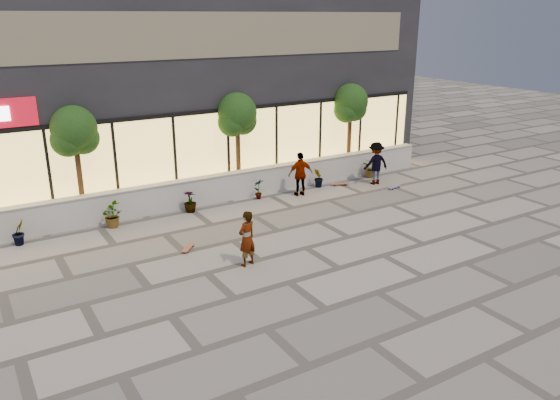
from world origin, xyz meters
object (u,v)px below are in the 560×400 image
tree_east (351,105)px  skateboard_center (188,248)px  skater_right_near (301,174)px  skater_center (247,239)px  skater_right_far (376,163)px  skateboard_right_near (340,184)px  tree_mideast (237,117)px  tree_midwest (74,134)px  skateboard_right_far (395,187)px

tree_east → skateboard_center: 10.81m
skater_right_near → skateboard_center: skater_right_near is taller
skater_center → skater_right_far: bearing=-171.0°
skater_right_near → tree_east: bearing=-144.7°
tree_east → skater_right_far: size_ratio=2.22×
tree_east → skateboard_center: (-9.46, -4.33, -2.92)m
skater_right_far → skateboard_right_near: bearing=-13.3°
tree_east → skater_right_far: bearing=-95.5°
tree_mideast → skateboard_center: tree_mideast is taller
tree_midwest → skateboard_center: size_ratio=6.19×
skater_right_near → skateboard_center: size_ratio=2.71×
skater_center → skateboard_right_near: size_ratio=2.11×
skater_center → skater_right_near: 6.51m
skater_right_near → skateboard_right_far: size_ratio=2.41×
tree_midwest → skater_right_near: (7.80, -1.72, -2.13)m
tree_midwest → skater_right_far: (11.30, -2.05, -2.10)m
tree_east → skater_center: 10.69m
tree_midwest → skater_right_near: tree_midwest is taller
skater_center → skateboard_center: skater_center is taller
skater_right_near → tree_midwest: bearing=-2.1°
skateboard_center → tree_midwest: bearing=68.3°
tree_mideast → skater_right_far: bearing=-21.1°
skateboard_center → skateboard_right_near: skateboard_right_near is taller
skater_right_near → skateboard_right_near: size_ratio=2.26×
tree_east → skateboard_right_near: (-1.59, -1.50, -2.91)m
skater_right_near → skater_right_far: skater_right_far is taller
tree_midwest → skateboard_center: (2.04, -4.33, -2.92)m
tree_mideast → skateboard_right_near: size_ratio=5.15×
tree_mideast → skater_right_far: (5.30, -2.05, -2.10)m
skater_center → tree_mideast: bearing=-133.1°
skateboard_right_far → tree_mideast: bearing=142.4°
skater_center → skater_right_near: bearing=-154.4°
skater_center → skateboard_center: 2.24m
tree_mideast → skateboard_right_near: tree_mideast is taller
tree_mideast → skateboard_right_far: 6.95m
skater_center → skater_right_far: (8.24, 4.13, 0.08)m
skateboard_center → skateboard_right_far: 9.62m
skater_right_far → skateboard_right_near: skater_right_far is taller
skater_right_near → skateboard_right_near: skater_right_near is taller
skater_center → skateboard_right_far: 9.12m
tree_east → tree_midwest: bearing=180.0°
skater_center → skater_right_near: skater_right_near is taller
tree_midwest → skater_center: (3.06, -6.18, -2.18)m
tree_east → skateboard_right_near: bearing=-136.8°
skateboard_center → tree_mideast: bearing=0.6°
tree_mideast → skater_right_far: tree_mideast is taller
tree_east → skater_right_far: 2.94m
skater_center → tree_midwest: bearing=-81.3°
skater_right_near → skater_right_far: 3.52m
tree_midwest → skateboard_right_near: (9.91, -1.50, -2.91)m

